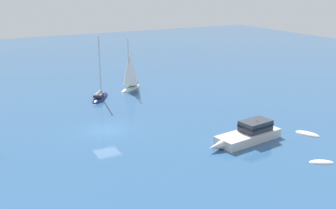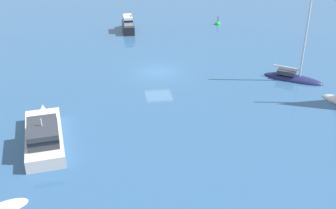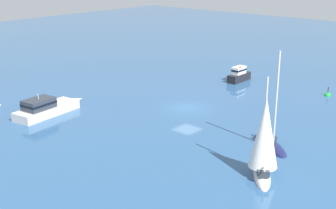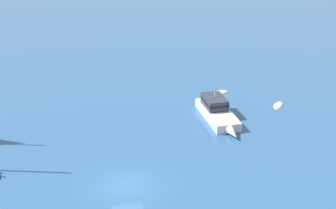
% 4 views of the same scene
% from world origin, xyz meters
% --- Properties ---
extents(ground_plane, '(160.00, 160.00, 0.00)m').
position_xyz_m(ground_plane, '(0.00, 0.00, 0.00)').
color(ground_plane, '#2D5684').
extents(skiff, '(1.96, 2.77, 0.48)m').
position_xyz_m(skiff, '(-17.83, 10.89, 0.00)').
color(skiff, silver).
rests_on(skiff, ground).
extents(cabin_cruiser, '(4.67, 1.30, 2.20)m').
position_xyz_m(cabin_cruiser, '(13.32, 1.97, 0.81)').
color(cabin_cruiser, black).
rests_on(cabin_cruiser, ground).
extents(motor_cruiser, '(8.77, 3.31, 2.43)m').
position_xyz_m(motor_cruiser, '(-11.35, 9.37, 0.75)').
color(motor_cruiser, silver).
rests_on(motor_cruiser, ground).
extents(ketch, '(4.33, 5.25, 8.78)m').
position_xyz_m(ketch, '(-3.56, -11.93, 0.18)').
color(ketch, '#191E4C').
rests_on(ketch, ground).
extents(channel_buoy, '(0.75, 0.75, 1.42)m').
position_xyz_m(channel_buoy, '(14.26, -9.47, 0.01)').
color(channel_buoy, green).
rests_on(channel_buoy, ground).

